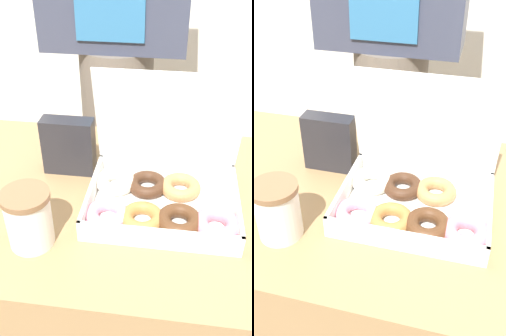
{
  "view_description": "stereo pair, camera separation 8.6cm",
  "coord_description": "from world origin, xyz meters",
  "views": [
    {
      "loc": [
        0.13,
        -0.71,
        1.29
      ],
      "look_at": [
        0.03,
        -0.01,
        0.8
      ],
      "focal_mm": 42.0,
      "sensor_mm": 36.0,
      "label": 1
    },
    {
      "loc": [
        0.21,
        -0.69,
        1.29
      ],
      "look_at": [
        0.03,
        -0.01,
        0.8
      ],
      "focal_mm": 42.0,
      "sensor_mm": 36.0,
      "label": 2
    }
  ],
  "objects": [
    {
      "name": "table",
      "position": [
        0.0,
        0.0,
        0.36
      ],
      "size": [
        1.04,
        0.63,
        0.71
      ],
      "color": "#99754C",
      "rests_on": "ground_plane"
    },
    {
      "name": "donut_box",
      "position": [
        0.11,
        -0.03,
        0.76
      ],
      "size": [
        0.36,
        0.25,
        0.29
      ],
      "color": "white",
      "rests_on": "table"
    },
    {
      "name": "coffee_cup",
      "position": [
        -0.14,
        -0.17,
        0.78
      ],
      "size": [
        0.1,
        0.1,
        0.12
      ],
      "color": "silver",
      "rests_on": "table"
    },
    {
      "name": "napkin_holder",
      "position": [
        -0.13,
        0.08,
        0.79
      ],
      "size": [
        0.13,
        0.05,
        0.14
      ],
      "color": "#232328",
      "rests_on": "table"
    },
    {
      "name": "person_customer",
      "position": [
        -0.08,
        0.54,
        0.89
      ],
      "size": [
        0.45,
        0.25,
        1.67
      ],
      "color": "#665B51",
      "rests_on": "ground_plane"
    }
  ]
}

